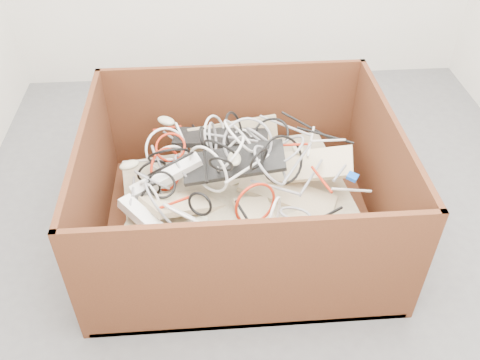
{
  "coord_description": "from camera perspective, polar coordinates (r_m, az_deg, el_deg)",
  "views": [
    {
      "loc": [
        -0.27,
        -1.78,
        1.82
      ],
      "look_at": [
        -0.14,
        0.0,
        0.3
      ],
      "focal_mm": 38.69,
      "sensor_mm": 36.0,
      "label": 1
    }
  ],
  "objects": [
    {
      "name": "vga_plug",
      "position": [
        2.3,
        12.3,
        0.35
      ],
      "size": [
        0.06,
        0.06,
        0.03
      ],
      "primitive_type": "cube",
      "rotation": [
        0.09,
        0.14,
        -0.6
      ],
      "color": "#0C45BE",
      "rests_on": "keyboard_pile"
    },
    {
      "name": "power_strip_right",
      "position": [
        2.16,
        -10.13,
        -4.58
      ],
      "size": [
        0.27,
        0.27,
        0.1
      ],
      "primitive_type": "cube",
      "rotation": [
        -0.1,
        0.17,
        -0.81
      ],
      "color": "white",
      "rests_on": "keyboard_pile"
    },
    {
      "name": "power_strip_left",
      "position": [
        2.3,
        -8.09,
        0.42
      ],
      "size": [
        0.33,
        0.18,
        0.14
      ],
      "primitive_type": "cube",
      "rotation": [
        0.14,
        -0.26,
        0.38
      ],
      "color": "white",
      "rests_on": "keyboard_pile"
    },
    {
      "name": "keyboard_pile",
      "position": [
        2.38,
        0.69,
        -0.57
      ],
      "size": [
        1.01,
        0.95,
        0.38
      ],
      "color": "beige",
      "rests_on": "cardboard_box"
    },
    {
      "name": "ground",
      "position": [
        2.56,
        3.14,
        -5.01
      ],
      "size": [
        3.0,
        3.0,
        0.0
      ],
      "primitive_type": "plane",
      "color": "#515153",
      "rests_on": "ground"
    },
    {
      "name": "mice_scatter",
      "position": [
        2.31,
        -2.15,
        0.94
      ],
      "size": [
        0.89,
        0.7,
        0.22
      ],
      "color": "#BDB898",
      "rests_on": "keyboard_pile"
    },
    {
      "name": "cable_tangle",
      "position": [
        2.28,
        -2.96,
        1.71
      ],
      "size": [
        1.19,
        0.92,
        0.44
      ],
      "color": "#AB210C",
      "rests_on": "keyboard_pile"
    },
    {
      "name": "cardboard_box",
      "position": [
        2.44,
        -0.43,
        -3.11
      ],
      "size": [
        1.34,
        1.12,
        0.62
      ],
      "color": "#411E10",
      "rests_on": "ground"
    }
  ]
}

